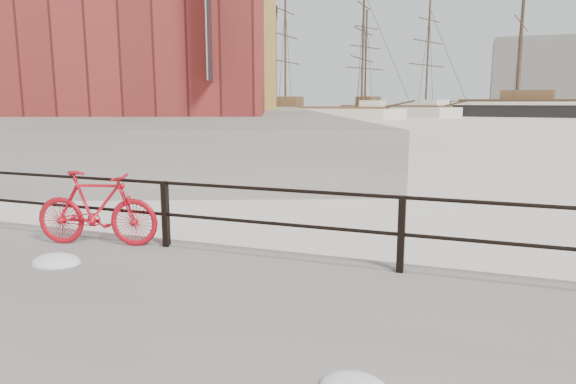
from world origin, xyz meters
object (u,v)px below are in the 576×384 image
Objects in this scene: schooner_mid at (393,117)px; workboat_far at (165,123)px; bicycle at (97,208)px; schooner_left at (322,119)px; workboat_near at (129,132)px.

schooner_mid is 42.43m from workboat_far.
bicycle is 0.07× the size of schooner_left.
workboat_far is (-13.49, -22.03, 0.00)m from schooner_left.
schooner_mid is 55.60m from workboat_near.
workboat_far reaches higher than bicycle.
workboat_near is at bearing 112.86° from bicycle.
schooner_mid reaches higher than bicycle.
workboat_far is at bearing 108.71° from bicycle.
bicycle is 0.07× the size of schooner_mid.
schooner_mid is 2.18× the size of workboat_far.
schooner_left reaches higher than bicycle.
schooner_left is 2.18× the size of workboat_near.
workboat_far is at bearing -97.87° from schooner_mid.
schooner_left is 25.83m from workboat_far.
workboat_near is (-5.66, -39.58, 0.00)m from schooner_left.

